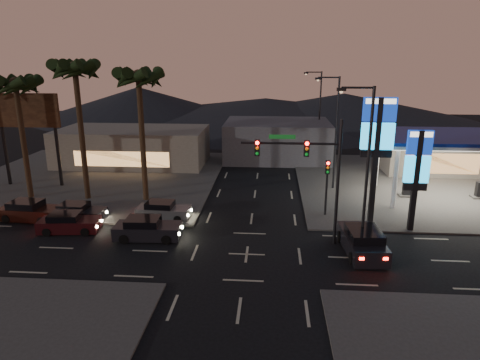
# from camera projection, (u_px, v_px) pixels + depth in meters

# --- Properties ---
(ground) EXTENTS (140.00, 140.00, 0.00)m
(ground) POSITION_uv_depth(u_px,v_px,m) (247.00, 254.00, 25.97)
(ground) COLOR black
(ground) RESTS_ON ground
(corner_lot_ne) EXTENTS (24.00, 24.00, 0.12)m
(corner_lot_ne) POSITION_uv_depth(u_px,v_px,m) (427.00, 184.00, 40.13)
(corner_lot_ne) COLOR #47443F
(corner_lot_ne) RESTS_ON ground
(corner_lot_nw) EXTENTS (24.00, 24.00, 0.12)m
(corner_lot_nw) POSITION_uv_depth(u_px,v_px,m) (96.00, 177.00, 42.45)
(corner_lot_nw) COLOR #47443F
(corner_lot_nw) RESTS_ON ground
(gas_station) EXTENTS (12.20, 8.20, 5.47)m
(gas_station) POSITION_uv_depth(u_px,v_px,m) (451.00, 139.00, 34.92)
(gas_station) COLOR silver
(gas_station) RESTS_ON ground
(convenience_store) EXTENTS (10.00, 6.00, 4.00)m
(convenience_store) POSITION_uv_depth(u_px,v_px,m) (432.00, 153.00, 44.25)
(convenience_store) COLOR #726B5B
(convenience_store) RESTS_ON ground
(pylon_sign_tall) EXTENTS (2.20, 0.35, 9.00)m
(pylon_sign_tall) POSITION_uv_depth(u_px,v_px,m) (377.00, 136.00, 28.87)
(pylon_sign_tall) COLOR black
(pylon_sign_tall) RESTS_ON ground
(pylon_sign_short) EXTENTS (1.60, 0.35, 7.00)m
(pylon_sign_short) POSITION_uv_depth(u_px,v_px,m) (417.00, 165.00, 28.21)
(pylon_sign_short) COLOR black
(pylon_sign_short) RESTS_ON ground
(traffic_signal_mast) EXTENTS (6.10, 0.39, 8.00)m
(traffic_signal_mast) POSITION_uv_depth(u_px,v_px,m) (310.00, 164.00, 26.16)
(traffic_signal_mast) COLOR black
(traffic_signal_mast) RESTS_ON ground
(pedestal_signal) EXTENTS (0.32, 0.39, 4.30)m
(pedestal_signal) POSITION_uv_depth(u_px,v_px,m) (327.00, 179.00, 31.46)
(pedestal_signal) COLOR black
(pedestal_signal) RESTS_ON ground
(streetlight_near) EXTENTS (2.14, 0.25, 10.00)m
(streetlight_near) POSITION_uv_depth(u_px,v_px,m) (365.00, 161.00, 24.86)
(streetlight_near) COLOR black
(streetlight_near) RESTS_ON ground
(streetlight_mid) EXTENTS (2.14, 0.25, 10.00)m
(streetlight_mid) POSITION_uv_depth(u_px,v_px,m) (334.00, 127.00, 37.33)
(streetlight_mid) COLOR black
(streetlight_mid) RESTS_ON ground
(streetlight_far) EXTENTS (2.14, 0.25, 10.00)m
(streetlight_far) POSITION_uv_depth(u_px,v_px,m) (318.00, 108.00, 50.75)
(streetlight_far) COLOR black
(streetlight_far) RESTS_ON ground
(palm_a) EXTENTS (4.41, 4.41, 10.86)m
(palm_a) POSITION_uv_depth(u_px,v_px,m) (139.00, 86.00, 33.13)
(palm_a) COLOR black
(palm_a) RESTS_ON ground
(palm_b) EXTENTS (4.41, 4.41, 11.46)m
(palm_b) POSITION_uv_depth(u_px,v_px,m) (76.00, 78.00, 33.35)
(palm_b) COLOR black
(palm_b) RESTS_ON ground
(palm_c) EXTENTS (4.41, 4.41, 10.26)m
(palm_c) POSITION_uv_depth(u_px,v_px,m) (16.00, 92.00, 34.01)
(palm_c) COLOR black
(palm_c) RESTS_ON ground
(billboard) EXTENTS (6.00, 0.30, 8.50)m
(billboard) POSITION_uv_depth(u_px,v_px,m) (27.00, 118.00, 38.17)
(billboard) COLOR black
(billboard) RESTS_ON ground
(building_far_west) EXTENTS (16.00, 8.00, 4.00)m
(building_far_west) POSITION_uv_depth(u_px,v_px,m) (133.00, 147.00, 47.52)
(building_far_west) COLOR #726B5B
(building_far_west) RESTS_ON ground
(building_far_mid) EXTENTS (12.00, 9.00, 4.40)m
(building_far_mid) POSITION_uv_depth(u_px,v_px,m) (277.00, 140.00, 50.14)
(building_far_mid) COLOR #4C4C51
(building_far_mid) RESTS_ON ground
(hill_left) EXTENTS (40.00, 40.00, 6.00)m
(hill_left) POSITION_uv_depth(u_px,v_px,m) (139.00, 102.00, 84.47)
(hill_left) COLOR black
(hill_left) RESTS_ON ground
(hill_right) EXTENTS (50.00, 50.00, 5.00)m
(hill_right) POSITION_uv_depth(u_px,v_px,m) (344.00, 107.00, 81.72)
(hill_right) COLOR black
(hill_right) RESTS_ON ground
(hill_center) EXTENTS (60.00, 60.00, 4.00)m
(hill_center) POSITION_uv_depth(u_px,v_px,m) (265.00, 109.00, 82.94)
(hill_center) COLOR black
(hill_center) RESTS_ON ground
(car_lane_a_front) EXTENTS (4.50, 2.03, 1.44)m
(car_lane_a_front) POSITION_uv_depth(u_px,v_px,m) (147.00, 229.00, 28.07)
(car_lane_a_front) COLOR black
(car_lane_a_front) RESTS_ON ground
(car_lane_a_mid) EXTENTS (4.23, 2.07, 1.34)m
(car_lane_a_mid) POSITION_uv_depth(u_px,v_px,m) (69.00, 223.00, 29.20)
(car_lane_a_mid) COLOR #340E11
(car_lane_a_mid) RESTS_ON ground
(car_lane_b_front) EXTENTS (4.07, 1.86, 1.30)m
(car_lane_b_front) POSITION_uv_depth(u_px,v_px,m) (163.00, 211.00, 31.62)
(car_lane_b_front) COLOR #5F5F62
(car_lane_b_front) RESTS_ON ground
(car_lane_b_mid) EXTENTS (4.09, 1.88, 1.31)m
(car_lane_b_mid) POSITION_uv_depth(u_px,v_px,m) (77.00, 213.00, 31.23)
(car_lane_b_mid) COLOR black
(car_lane_b_mid) RESTS_ON ground
(car_lane_b_rear) EXTENTS (4.57, 2.16, 1.45)m
(car_lane_b_rear) POSITION_uv_depth(u_px,v_px,m) (30.00, 211.00, 31.32)
(car_lane_b_rear) COLOR black
(car_lane_b_rear) RESTS_ON ground
(suv_station) EXTENTS (2.39, 5.02, 1.63)m
(suv_station) POSITION_uv_depth(u_px,v_px,m) (362.00, 241.00, 25.97)
(suv_station) COLOR black
(suv_station) RESTS_ON ground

